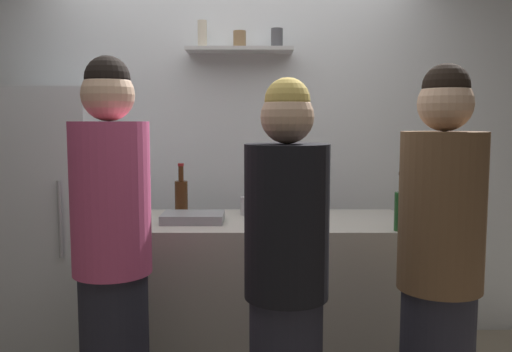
{
  "coord_description": "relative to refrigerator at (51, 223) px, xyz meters",
  "views": [
    {
      "loc": [
        0.16,
        -2.49,
        1.49
      ],
      "look_at": [
        0.16,
        0.49,
        1.18
      ],
      "focal_mm": 37.34,
      "sensor_mm": 36.0,
      "label": 1
    }
  ],
  "objects": [
    {
      "name": "back_wall_assembly",
      "position": [
        1.15,
        0.4,
        0.46
      ],
      "size": [
        4.8,
        0.32,
        2.6
      ],
      "color": "white",
      "rests_on": "ground"
    },
    {
      "name": "person_blonde",
      "position": [
        1.43,
        -1.24,
        -0.02
      ],
      "size": [
        0.34,
        0.34,
        1.66
      ],
      "rotation": [
        0.0,
        0.0,
        5.86
      ],
      "color": "#262633",
      "rests_on": "ground"
    },
    {
      "name": "water_bottle_plastic",
      "position": [
        0.58,
        -0.16,
        0.21
      ],
      "size": [
        0.08,
        0.08,
        0.26
      ],
      "color": "silver",
      "rests_on": "counter"
    },
    {
      "name": "refrigerator",
      "position": [
        0.0,
        0.0,
        0.0
      ],
      "size": [
        0.64,
        0.62,
        1.69
      ],
      "color": "silver",
      "rests_on": "ground"
    },
    {
      "name": "person_brown_jacket",
      "position": [
        2.05,
        -1.22,
        0.01
      ],
      "size": [
        0.34,
        0.34,
        1.72
      ],
      "rotation": [
        0.0,
        0.0,
        2.97
      ],
      "color": "#262633",
      "rests_on": "ground"
    },
    {
      "name": "wine_bottle_amber_glass",
      "position": [
        0.86,
        -0.19,
        0.2
      ],
      "size": [
        0.08,
        0.08,
        0.31
      ],
      "color": "#472814",
      "rests_on": "counter"
    },
    {
      "name": "wine_bottle_pale_glass",
      "position": [
        1.52,
        -0.27,
        0.2
      ],
      "size": [
        0.07,
        0.07,
        0.3
      ],
      "color": "#B2BFB2",
      "rests_on": "counter"
    },
    {
      "name": "counter",
      "position": [
        1.31,
        -0.36,
        -0.38
      ],
      "size": [
        1.71,
        0.71,
        0.93
      ],
      "primitive_type": "cube",
      "color": "#B7B2A8",
      "rests_on": "ground"
    },
    {
      "name": "utensil_holder",
      "position": [
        1.26,
        -0.19,
        0.15
      ],
      "size": [
        0.09,
        0.09,
        0.21
      ],
      "color": "#B2B2B7",
      "rests_on": "counter"
    },
    {
      "name": "wine_bottle_green_glass",
      "position": [
        2.04,
        -0.66,
        0.2
      ],
      "size": [
        0.07,
        0.07,
        0.3
      ],
      "color": "#19471E",
      "rests_on": "counter"
    },
    {
      "name": "baking_pan",
      "position": [
        0.96,
        -0.42,
        0.11
      ],
      "size": [
        0.34,
        0.24,
        0.05
      ],
      "primitive_type": "cube",
      "color": "gray",
      "rests_on": "counter"
    },
    {
      "name": "person_pink_top",
      "position": [
        0.68,
        -1.07,
        0.04
      ],
      "size": [
        0.34,
        0.34,
        1.77
      ],
      "rotation": [
        0.0,
        0.0,
        3.59
      ],
      "color": "#262633",
      "rests_on": "ground"
    }
  ]
}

